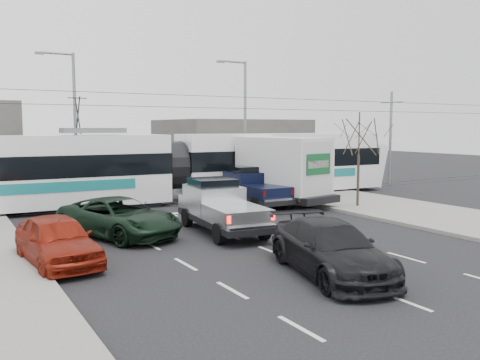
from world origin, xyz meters
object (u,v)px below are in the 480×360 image
bare_tree (359,138)px  dark_car (331,248)px  street_lamp_far (72,115)px  traffic_signal (296,154)px  red_car (57,240)px  street_lamp_near (243,116)px  box_truck (275,171)px  tram (172,167)px  silver_pickup (219,206)px  green_car (119,217)px  navy_pickup (252,187)px

bare_tree → dark_car: bearing=-137.1°
bare_tree → street_lamp_far: street_lamp_far is taller
traffic_signal → red_car: 16.83m
street_lamp_near → box_truck: bearing=-108.5°
red_car → tram: bearing=46.5°
traffic_signal → red_car: traffic_signal is taller
box_truck → bare_tree: bearing=-60.4°
tram → street_lamp_far: bearing=125.2°
silver_pickup → dark_car: (-0.17, -7.24, -0.28)m
traffic_signal → silver_pickup: size_ratio=0.59×
box_truck → dark_car: (-6.44, -12.31, -1.08)m
tram → green_car: (-5.45, -7.44, -1.30)m
bare_tree → red_car: 16.73m
bare_tree → silver_pickup: bearing=-171.0°
box_truck → red_car: 14.97m
street_lamp_near → green_car: size_ratio=1.61×
silver_pickup → green_car: (-3.95, 1.07, -0.29)m
street_lamp_near → bare_tree: bearing=-88.6°
traffic_signal → silver_pickup: bearing=-145.9°
box_truck → red_car: (-13.17, -7.04, -1.07)m
tram → navy_pickup: size_ratio=5.47×
traffic_signal → tram: size_ratio=0.13×
street_lamp_far → tram: bearing=-57.7°
navy_pickup → street_lamp_near: bearing=64.1°
bare_tree → street_lamp_far: size_ratio=0.56×
street_lamp_near → green_car: 18.05m
tram → dark_car: 15.89m
box_truck → green_car: (-10.22, -4.00, -1.09)m
silver_pickup → green_car: silver_pickup is taller
green_car → red_car: 4.23m
navy_pickup → green_car: (-8.55, -3.76, -0.30)m
tram → silver_pickup: size_ratio=4.71×
silver_pickup → green_car: bearing=171.1°
street_lamp_far → box_truck: size_ratio=1.14×
green_car → street_lamp_far: bearing=63.5°
street_lamp_near → dark_car: 22.57m
traffic_signal → tram: 7.28m
box_truck → street_lamp_near: bearing=62.0°
bare_tree → box_truck: bearing=129.1°
silver_pickup → navy_pickup: size_ratio=1.16×
tram → navy_pickup: (3.10, -3.68, -1.00)m
box_truck → navy_pickup: box_truck is taller
traffic_signal → red_car: bearing=-153.6°
box_truck → green_car: bearing=-168.1°
silver_pickup → street_lamp_far: bearing=106.0°
box_truck → dark_car: bearing=-127.1°
bare_tree → street_lamp_near: size_ratio=0.56×
navy_pickup → red_car: bearing=-147.3°
navy_pickup → bare_tree: bearing=-34.1°
green_car → dark_car: bearing=-86.4°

